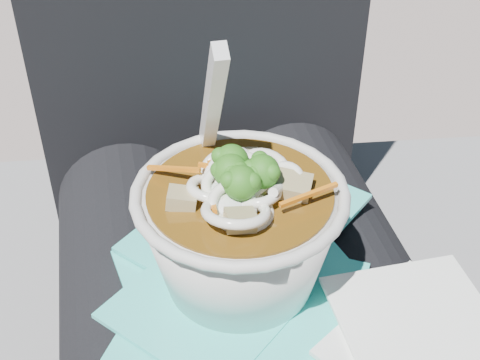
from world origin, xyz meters
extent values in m
cylinder|color=black|center=(0.09, 0.00, 0.52)|extent=(0.14, 0.48, 0.14)
cube|color=#31CCC1|center=(-0.04, 0.02, 0.59)|extent=(0.15, 0.13, 0.00)
cube|color=#31CCC1|center=(-0.02, -0.03, 0.60)|extent=(0.23, 0.23, 0.00)
cube|color=#31CCC1|center=(0.01, 0.07, 0.60)|extent=(0.24, 0.24, 0.00)
cube|color=#31CCC1|center=(0.03, -0.05, 0.60)|extent=(0.15, 0.17, 0.00)
cube|color=#31CCC1|center=(-0.05, -0.02, 0.60)|extent=(0.17, 0.17, 0.00)
cube|color=white|center=(0.11, -0.10, 0.61)|extent=(0.17, 0.17, 0.00)
cube|color=white|center=(0.10, -0.07, 0.61)|extent=(0.11, 0.11, 0.00)
torus|color=silver|center=(-0.01, 0.00, 0.69)|extent=(0.16, 0.16, 0.01)
cylinder|color=#4F310B|center=(-0.01, 0.00, 0.69)|extent=(0.13, 0.13, 0.01)
torus|color=white|center=(-0.02, -0.02, 0.69)|extent=(0.06, 0.06, 0.01)
torus|color=white|center=(0.00, -0.01, 0.70)|extent=(0.05, 0.04, 0.02)
torus|color=white|center=(-0.03, 0.00, 0.70)|extent=(0.05, 0.05, 0.02)
torus|color=white|center=(-0.01, 0.00, 0.69)|extent=(0.07, 0.07, 0.03)
torus|color=white|center=(0.02, 0.00, 0.69)|extent=(0.04, 0.04, 0.03)
torus|color=white|center=(-0.01, 0.00, 0.69)|extent=(0.04, 0.05, 0.04)
torus|color=white|center=(-0.02, -0.02, 0.70)|extent=(0.05, 0.04, 0.03)
torus|color=white|center=(-0.02, 0.03, 0.69)|extent=(0.04, 0.04, 0.03)
torus|color=white|center=(-0.02, 0.00, 0.70)|extent=(0.05, 0.04, 0.03)
torus|color=white|center=(0.01, 0.01, 0.69)|extent=(0.05, 0.05, 0.03)
torus|color=white|center=(-0.01, 0.01, 0.69)|extent=(0.07, 0.06, 0.04)
torus|color=white|center=(-0.02, -0.03, 0.70)|extent=(0.06, 0.06, 0.02)
torus|color=white|center=(-0.01, 0.02, 0.70)|extent=(0.05, 0.04, 0.03)
cylinder|color=white|center=(-0.01, -0.01, 0.70)|extent=(0.03, 0.02, 0.02)
cylinder|color=white|center=(0.02, -0.01, 0.70)|extent=(0.03, 0.04, 0.02)
cylinder|color=white|center=(-0.01, 0.02, 0.70)|extent=(0.04, 0.02, 0.02)
cylinder|color=#84A750|center=(0.00, 0.00, 0.70)|extent=(0.01, 0.01, 0.01)
sphere|color=#1D5F15|center=(0.00, 0.00, 0.71)|extent=(0.02, 0.02, 0.02)
sphere|color=#1D5F15|center=(-0.01, 0.00, 0.71)|extent=(0.01, 0.01, 0.01)
sphere|color=#1D5F15|center=(0.01, -0.01, 0.71)|extent=(0.01, 0.01, 0.01)
sphere|color=#1D5F15|center=(0.00, -0.01, 0.71)|extent=(0.01, 0.01, 0.01)
sphere|color=#1D5F15|center=(0.00, 0.01, 0.72)|extent=(0.01, 0.01, 0.01)
cylinder|color=#84A750|center=(-0.02, 0.01, 0.70)|extent=(0.01, 0.01, 0.01)
sphere|color=#1D5F15|center=(-0.02, 0.01, 0.71)|extent=(0.02, 0.02, 0.02)
sphere|color=#1D5F15|center=(-0.02, 0.01, 0.71)|extent=(0.01, 0.01, 0.01)
sphere|color=#1D5F15|center=(-0.02, 0.01, 0.71)|extent=(0.01, 0.01, 0.01)
sphere|color=#1D5F15|center=(-0.01, 0.01, 0.71)|extent=(0.01, 0.01, 0.01)
sphere|color=#1D5F15|center=(-0.02, 0.02, 0.71)|extent=(0.01, 0.01, 0.01)
cylinder|color=#84A750|center=(-0.02, 0.00, 0.70)|extent=(0.01, 0.01, 0.01)
sphere|color=#1D5F15|center=(-0.02, 0.00, 0.71)|extent=(0.02, 0.02, 0.02)
sphere|color=#1D5F15|center=(-0.02, 0.01, 0.71)|extent=(0.01, 0.01, 0.01)
sphere|color=#1D5F15|center=(-0.03, 0.00, 0.71)|extent=(0.01, 0.01, 0.01)
sphere|color=#1D5F15|center=(-0.01, 0.00, 0.72)|extent=(0.01, 0.01, 0.01)
sphere|color=#1D5F15|center=(-0.02, 0.01, 0.71)|extent=(0.01, 0.01, 0.01)
cylinder|color=#84A750|center=(-0.02, -0.01, 0.70)|extent=(0.01, 0.01, 0.01)
sphere|color=#1D5F15|center=(-0.02, -0.01, 0.71)|extent=(0.02, 0.02, 0.02)
sphere|color=#1D5F15|center=(-0.01, -0.02, 0.71)|extent=(0.01, 0.01, 0.01)
sphere|color=#1D5F15|center=(-0.02, -0.01, 0.71)|extent=(0.01, 0.01, 0.01)
sphere|color=#1D5F15|center=(-0.02, -0.01, 0.71)|extent=(0.01, 0.01, 0.01)
sphere|color=#1D5F15|center=(-0.01, -0.02, 0.71)|extent=(0.01, 0.01, 0.01)
cube|color=orange|center=(-0.03, 0.01, 0.70)|extent=(0.01, 0.04, 0.01)
cube|color=orange|center=(-0.01, 0.03, 0.69)|extent=(0.02, 0.05, 0.02)
cube|color=orange|center=(-0.06, 0.02, 0.70)|extent=(0.04, 0.03, 0.01)
cube|color=orange|center=(0.03, -0.02, 0.70)|extent=(0.05, 0.02, 0.00)
cube|color=orange|center=(-0.02, 0.02, 0.70)|extent=(0.05, 0.02, 0.01)
cube|color=orange|center=(-0.03, -0.01, 0.70)|extent=(0.01, 0.04, 0.01)
cube|color=#948053|center=(0.02, -0.01, 0.70)|extent=(0.03, 0.03, 0.02)
cube|color=#948053|center=(0.00, 0.04, 0.69)|extent=(0.03, 0.03, 0.02)
cube|color=#948053|center=(-0.05, 0.00, 0.70)|extent=(0.03, 0.02, 0.01)
cube|color=#948053|center=(-0.02, -0.04, 0.70)|extent=(0.02, 0.02, 0.02)
ellipsoid|color=white|center=(-0.02, -0.01, 0.70)|extent=(0.03, 0.04, 0.01)
cube|color=white|center=(-0.02, 0.04, 0.75)|extent=(0.01, 0.08, 0.12)
camera|label=1|loc=(-0.09, -0.36, 0.99)|focal=50.00mm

